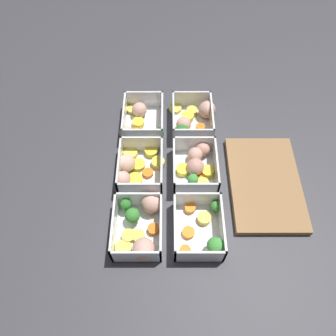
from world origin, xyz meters
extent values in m
plane|color=#38383D|center=(0.00, 0.00, 0.00)|extent=(4.00, 4.00, 0.00)
cube|color=white|center=(-0.17, -0.07, 0.00)|extent=(0.15, 0.11, 0.00)
cube|color=white|center=(-0.17, -0.12, 0.03)|extent=(0.15, 0.01, 0.06)
cube|color=white|center=(-0.17, -0.02, 0.03)|extent=(0.15, 0.00, 0.06)
cube|color=white|center=(-0.24, -0.07, 0.03)|extent=(0.01, 0.11, 0.06)
cube|color=white|center=(-0.10, -0.07, 0.03)|extent=(0.01, 0.11, 0.06)
sphere|color=#D19E8C|center=(-0.20, -0.08, 0.03)|extent=(0.06, 0.06, 0.04)
cylinder|color=#407A37|center=(-0.12, -0.02, 0.01)|extent=(0.01, 0.01, 0.01)
sphere|color=#2D7228|center=(-0.12, -0.02, 0.03)|extent=(0.03, 0.03, 0.03)
sphere|color=#D19E8C|center=(-0.12, -0.12, 0.02)|extent=(0.05, 0.05, 0.04)
cylinder|color=yellow|center=(-0.16, -0.09, 0.01)|extent=(0.04, 0.04, 0.02)
cylinder|color=orange|center=(-0.13, -0.09, 0.01)|extent=(0.02, 0.02, 0.01)
cylinder|color=#DBC647|center=(-0.22, -0.11, 0.01)|extent=(0.03, 0.03, 0.01)
cube|color=white|center=(0.00, -0.07, 0.00)|extent=(0.15, 0.11, 0.00)
cube|color=white|center=(0.00, -0.12, 0.03)|extent=(0.15, 0.01, 0.06)
cube|color=white|center=(0.00, -0.02, 0.03)|extent=(0.15, 0.00, 0.06)
cube|color=white|center=(-0.07, -0.07, 0.03)|extent=(0.01, 0.11, 0.06)
cube|color=white|center=(0.07, -0.07, 0.03)|extent=(0.01, 0.11, 0.06)
cylinder|color=#DBC647|center=(-0.02, -0.03, 0.01)|extent=(0.05, 0.05, 0.02)
cylinder|color=#DBC647|center=(-0.06, -0.10, 0.01)|extent=(0.05, 0.05, 0.01)
sphere|color=#D19E8C|center=(0.03, -0.12, 0.02)|extent=(0.05, 0.05, 0.04)
sphere|color=beige|center=(-0.01, -0.11, 0.03)|extent=(0.07, 0.07, 0.05)
cylinder|color=yellow|center=(0.03, -0.09, 0.01)|extent=(0.05, 0.05, 0.01)
cylinder|color=orange|center=(0.01, -0.05, 0.01)|extent=(0.03, 0.03, 0.01)
cylinder|color=orange|center=(0.06, -0.04, 0.01)|extent=(0.03, 0.03, 0.01)
cylinder|color=yellow|center=(-0.06, -0.05, 0.01)|extent=(0.05, 0.05, 0.02)
cylinder|color=yellow|center=(-0.02, -0.08, 0.01)|extent=(0.05, 0.05, 0.01)
cube|color=white|center=(0.17, -0.07, 0.00)|extent=(0.15, 0.11, 0.00)
cube|color=white|center=(0.17, -0.12, 0.03)|extent=(0.15, 0.01, 0.06)
cube|color=white|center=(0.17, -0.02, 0.03)|extent=(0.15, 0.00, 0.06)
cube|color=white|center=(0.10, -0.07, 0.03)|extent=(0.01, 0.11, 0.06)
cube|color=white|center=(0.24, -0.07, 0.03)|extent=(0.01, 0.11, 0.06)
cylinder|color=#407A37|center=(0.11, -0.10, 0.01)|extent=(0.01, 0.01, 0.02)
sphere|color=#2D7228|center=(0.11, -0.10, 0.03)|extent=(0.03, 0.03, 0.03)
cylinder|color=#49883F|center=(0.14, -0.08, 0.01)|extent=(0.01, 0.01, 0.01)
sphere|color=#388433|center=(0.14, -0.08, 0.03)|extent=(0.04, 0.04, 0.04)
cylinder|color=#DBC647|center=(0.18, -0.07, 0.01)|extent=(0.04, 0.04, 0.01)
cylinder|color=#DBC647|center=(0.21, -0.10, 0.01)|extent=(0.04, 0.04, 0.01)
sphere|color=#D19E8C|center=(0.22, -0.05, 0.03)|extent=(0.07, 0.07, 0.05)
cylinder|color=orange|center=(0.17, -0.03, 0.01)|extent=(0.03, 0.03, 0.01)
cylinder|color=#DBC647|center=(0.18, -0.09, 0.01)|extent=(0.04, 0.04, 0.01)
sphere|color=#D19E8C|center=(0.11, -0.04, 0.03)|extent=(0.07, 0.07, 0.05)
cube|color=white|center=(-0.17, 0.07, 0.00)|extent=(0.15, 0.11, 0.00)
cube|color=white|center=(-0.17, 0.02, 0.03)|extent=(0.15, 0.00, 0.06)
cube|color=white|center=(-0.17, 0.12, 0.03)|extent=(0.15, 0.01, 0.06)
cube|color=white|center=(-0.24, 0.07, 0.03)|extent=(0.01, 0.11, 0.06)
cube|color=white|center=(-0.10, 0.07, 0.03)|extent=(0.01, 0.11, 0.06)
sphere|color=#D19E8C|center=(-0.15, 0.05, 0.03)|extent=(0.06, 0.06, 0.04)
cylinder|color=#407A37|center=(-0.12, 0.04, 0.01)|extent=(0.01, 0.01, 0.02)
sphere|color=#2D7228|center=(-0.12, 0.04, 0.03)|extent=(0.04, 0.04, 0.04)
sphere|color=#D19E8C|center=(-0.20, 0.12, 0.03)|extent=(0.07, 0.07, 0.05)
cylinder|color=yellow|center=(-0.12, 0.09, 0.01)|extent=(0.05, 0.05, 0.01)
cylinder|color=#DBC647|center=(-0.21, 0.07, 0.01)|extent=(0.05, 0.05, 0.02)
cylinder|color=yellow|center=(-0.19, 0.06, 0.01)|extent=(0.04, 0.04, 0.02)
cylinder|color=orange|center=(-0.14, 0.09, 0.01)|extent=(0.04, 0.04, 0.02)
cylinder|color=#DBC647|center=(-0.22, 0.02, 0.01)|extent=(0.05, 0.05, 0.01)
cylinder|color=orange|center=(-0.11, 0.12, 0.01)|extent=(0.03, 0.03, 0.01)
cube|color=white|center=(0.00, 0.07, 0.00)|extent=(0.15, 0.11, 0.00)
cube|color=white|center=(0.00, 0.02, 0.03)|extent=(0.15, 0.00, 0.06)
cube|color=white|center=(0.00, 0.12, 0.03)|extent=(0.15, 0.01, 0.06)
cube|color=white|center=(-0.07, 0.07, 0.03)|extent=(0.01, 0.11, 0.06)
cube|color=white|center=(0.07, 0.07, 0.03)|extent=(0.01, 0.11, 0.06)
cylinder|color=#519448|center=(0.04, 0.06, 0.01)|extent=(0.01, 0.01, 0.02)
sphere|color=#42933D|center=(0.04, 0.06, 0.03)|extent=(0.03, 0.03, 0.03)
sphere|color=tan|center=(-0.06, 0.09, 0.02)|extent=(0.06, 0.06, 0.04)
cylinder|color=yellow|center=(0.00, 0.04, 0.01)|extent=(0.05, 0.05, 0.02)
cylinder|color=orange|center=(0.02, 0.09, 0.01)|extent=(0.03, 0.03, 0.01)
cylinder|color=yellow|center=(0.01, 0.11, 0.01)|extent=(0.04, 0.04, 0.02)
sphere|color=tan|center=(0.00, 0.07, 0.03)|extent=(0.06, 0.06, 0.05)
cylinder|color=#DBC647|center=(0.04, 0.09, 0.01)|extent=(0.05, 0.05, 0.01)
sphere|color=#D19E8C|center=(-0.04, 0.07, 0.02)|extent=(0.05, 0.05, 0.04)
cube|color=white|center=(0.17, 0.07, 0.00)|extent=(0.15, 0.11, 0.00)
cube|color=white|center=(0.17, 0.02, 0.03)|extent=(0.15, 0.00, 0.06)
cube|color=white|center=(0.17, 0.12, 0.03)|extent=(0.15, 0.01, 0.06)
cube|color=white|center=(0.10, 0.07, 0.03)|extent=(0.01, 0.11, 0.06)
cube|color=white|center=(0.24, 0.07, 0.03)|extent=(0.01, 0.11, 0.06)
cylinder|color=orange|center=(0.17, 0.05, 0.01)|extent=(0.04, 0.04, 0.01)
cylinder|color=orange|center=(0.11, 0.05, 0.01)|extent=(0.04, 0.04, 0.01)
cylinder|color=#519448|center=(0.22, 0.11, 0.01)|extent=(0.01, 0.01, 0.02)
sphere|color=#42933D|center=(0.22, 0.11, 0.04)|extent=(0.04, 0.04, 0.04)
cylinder|color=#DBC647|center=(0.14, 0.09, 0.01)|extent=(0.04, 0.04, 0.02)
cylinder|color=#49883F|center=(0.11, 0.12, 0.01)|extent=(0.01, 0.01, 0.01)
sphere|color=#388433|center=(0.11, 0.12, 0.03)|extent=(0.03, 0.03, 0.03)
cylinder|color=orange|center=(0.22, 0.04, 0.01)|extent=(0.04, 0.04, 0.01)
cube|color=olive|center=(0.04, 0.25, 0.01)|extent=(0.28, 0.18, 0.02)
camera|label=1|loc=(0.47, 0.00, 0.74)|focal=35.00mm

